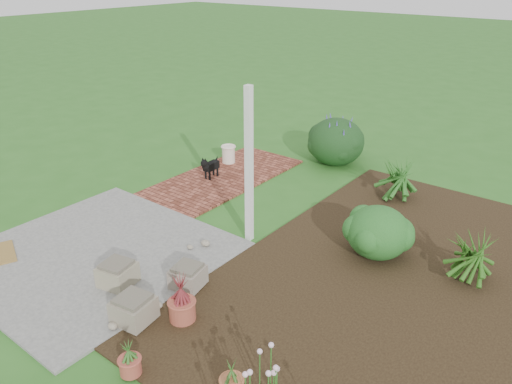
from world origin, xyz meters
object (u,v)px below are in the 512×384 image
Objects in this scene: stone_trough_near at (134,310)px; black_dog at (210,166)px; cream_ceramic_urn at (229,154)px; evergreen_shrub at (378,231)px.

stone_trough_near is 4.54m from black_dog.
cream_ceramic_urn is 4.55m from evergreen_shrub.
black_dog is 0.56× the size of evergreen_shrub.
evergreen_shrub reaches higher than black_dog.
cream_ceramic_urn reaches higher than stone_trough_near.
cream_ceramic_urn is (-2.63, 4.80, 0.04)m from stone_trough_near.
stone_trough_near is 0.47× the size of evergreen_shrub.
evergreen_shrub is (4.00, -0.62, 0.12)m from black_dog.
evergreen_shrub is at bearing -19.54° from cream_ceramic_urn.
stone_trough_near is at bearing -61.70° from black_dog.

